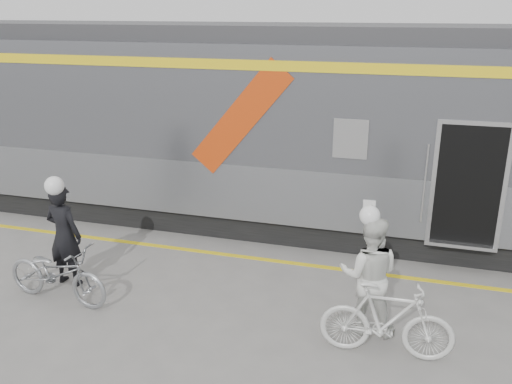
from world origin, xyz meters
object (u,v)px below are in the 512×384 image
at_px(woman, 369,275).
at_px(bicycle_right, 387,321).
at_px(man, 64,235).
at_px(bicycle_left, 57,273).

height_order(woman, bicycle_right, woman).
distance_m(man, bicycle_left, 0.70).
bearing_deg(woman, bicycle_right, 115.92).
bearing_deg(bicycle_right, man, 81.08).
height_order(bicycle_left, woman, woman).
bearing_deg(woman, man, -2.93).
xyz_separation_m(man, bicycle_right, (5.23, -0.57, -0.34)).
distance_m(woman, bicycle_right, 0.71).
xyz_separation_m(woman, bicycle_right, (0.30, -0.55, -0.34)).
bearing_deg(bicycle_left, man, 25.62).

